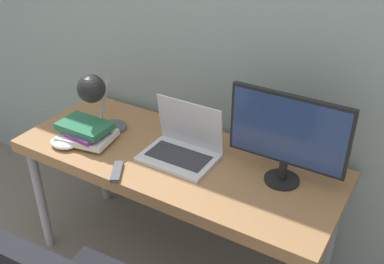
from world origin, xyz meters
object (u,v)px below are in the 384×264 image
(desk_lamp, at_px, (94,94))
(book_stack, at_px, (86,133))
(laptop, at_px, (182,146))
(monitor, at_px, (288,134))
(game_controller, at_px, (64,143))

(desk_lamp, bearing_deg, book_stack, -113.98)
(laptop, xyz_separation_m, monitor, (0.48, 0.06, 0.18))
(laptop, xyz_separation_m, desk_lamp, (-0.45, -0.08, 0.19))
(book_stack, distance_m, game_controller, 0.12)
(game_controller, bearing_deg, desk_lamp, 57.43)
(laptop, height_order, monitor, monitor)
(desk_lamp, bearing_deg, laptop, 9.55)
(monitor, distance_m, book_stack, 0.99)
(game_controller, bearing_deg, laptop, 22.52)
(book_stack, height_order, game_controller, book_stack)
(laptop, relative_size, game_controller, 2.34)
(book_stack, bearing_deg, desk_lamp, 66.02)
(laptop, bearing_deg, desk_lamp, -170.45)
(desk_lamp, relative_size, book_stack, 1.21)
(monitor, relative_size, desk_lamp, 1.47)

